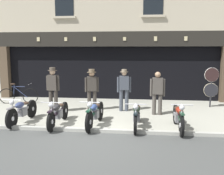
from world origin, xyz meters
TOP-DOWN VIEW (x-y plane):
  - ground at (0.00, -0.98)m, footprint 23.30×22.00m
  - shop_facade at (-0.00, 7.02)m, footprint 11.60×4.42m
  - motorcycle_left at (-2.45, 0.76)m, footprint 0.62×2.01m
  - motorcycle_center_left at (-1.17, 0.64)m, footprint 0.62×2.06m
  - motorcycle_center at (0.04, 0.68)m, footprint 0.62×2.05m
  - motorcycle_center_right at (1.38, 0.66)m, footprint 0.62×1.99m
  - motorcycle_right at (2.66, 0.60)m, footprint 0.62×1.97m
  - salesman_left at (-1.91, 2.32)m, footprint 0.55×0.37m
  - shopkeeper_center at (-0.46, 2.79)m, footprint 0.55×0.37m
  - salesman_right at (0.84, 2.83)m, footprint 0.56×0.33m
  - assistant_far_right at (2.12, 2.38)m, footprint 0.56×0.24m
  - tyre_sign_pole at (4.48, 3.93)m, footprint 0.60×0.06m
  - advert_board_near at (-2.39, 5.40)m, footprint 0.69×0.03m
  - leaning_bicycle at (-4.07, 3.74)m, footprint 1.77×0.50m

SIDE VIEW (x-z plane):
  - ground at x=0.00m, z-range -0.13..0.05m
  - leaning_bicycle at x=-4.07m, z-range -0.10..0.85m
  - motorcycle_center_right at x=1.38m, z-range -0.04..0.86m
  - motorcycle_center_left at x=-1.17m, z-range -0.04..0.87m
  - motorcycle_left at x=-2.45m, z-range -0.04..0.88m
  - motorcycle_right at x=2.66m, z-range -0.04..0.89m
  - motorcycle_center at x=0.04m, z-range -0.04..0.89m
  - assistant_far_right at x=2.12m, z-range 0.09..1.72m
  - salesman_right at x=0.84m, z-range 0.09..1.77m
  - shopkeeper_center at x=-0.46m, z-range 0.10..1.78m
  - salesman_left at x=-1.91m, z-range 0.11..1.88m
  - tyre_sign_pole at x=4.48m, z-range 0.19..1.90m
  - shop_facade at x=0.00m, z-range -1.41..4.81m
  - advert_board_near at x=-2.39m, z-range 1.19..2.23m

